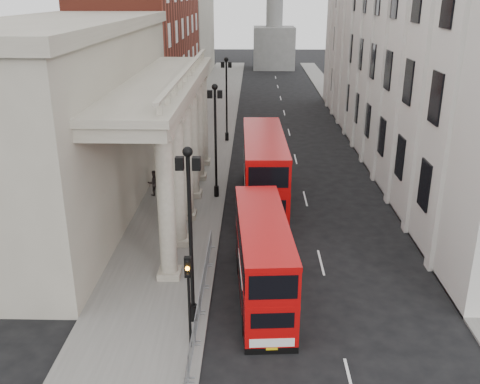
% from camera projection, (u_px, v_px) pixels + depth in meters
% --- Properties ---
extents(ground, '(260.00, 260.00, 0.00)m').
position_uv_depth(ground, '(198.00, 381.00, 21.06)').
color(ground, black).
rests_on(ground, ground).
extents(sidewalk_west, '(6.00, 140.00, 0.12)m').
position_uv_depth(sidewalk_west, '(198.00, 158.00, 49.19)').
color(sidewalk_west, slate).
rests_on(sidewalk_west, ground).
extents(sidewalk_east, '(3.00, 140.00, 0.12)m').
position_uv_depth(sidewalk_east, '(378.00, 159.00, 48.80)').
color(sidewalk_east, slate).
rests_on(sidewalk_east, ground).
extents(kerb, '(0.20, 140.00, 0.14)m').
position_uv_depth(kerb, '(230.00, 158.00, 49.12)').
color(kerb, slate).
rests_on(kerb, ground).
extents(portico_building, '(9.00, 28.00, 12.00)m').
position_uv_depth(portico_building, '(67.00, 124.00, 36.05)').
color(portico_building, gray).
rests_on(portico_building, ground).
extents(brick_building, '(9.00, 32.00, 22.00)m').
position_uv_depth(brick_building, '(147.00, 23.00, 62.38)').
color(brick_building, maroon).
rests_on(brick_building, ground).
extents(west_building_far, '(9.00, 30.00, 20.00)m').
position_uv_depth(west_building_far, '(182.00, 19.00, 92.68)').
color(west_building_far, gray).
rests_on(west_building_far, ground).
extents(east_building, '(8.00, 55.00, 25.00)m').
position_uv_depth(east_building, '(415.00, 15.00, 46.24)').
color(east_building, silver).
rests_on(east_building, ground).
extents(lamp_post_south, '(1.05, 0.44, 8.32)m').
position_uv_depth(lamp_post_south, '(190.00, 225.00, 23.10)').
color(lamp_post_south, black).
rests_on(lamp_post_south, sidewalk_west).
extents(lamp_post_mid, '(1.05, 0.44, 8.32)m').
position_uv_depth(lamp_post_mid, '(216.00, 134.00, 38.07)').
color(lamp_post_mid, black).
rests_on(lamp_post_mid, sidewalk_west).
extents(lamp_post_north, '(1.05, 0.44, 8.32)m').
position_uv_depth(lamp_post_north, '(227.00, 94.00, 53.05)').
color(lamp_post_north, black).
rests_on(lamp_post_north, sidewalk_west).
extents(traffic_light, '(0.28, 0.33, 4.30)m').
position_uv_depth(traffic_light, '(189.00, 286.00, 21.84)').
color(traffic_light, black).
rests_on(traffic_light, sidewalk_west).
extents(crowd_barriers, '(0.50, 18.75, 1.10)m').
position_uv_depth(crowd_barriers, '(195.00, 333.00, 22.92)').
color(crowd_barriers, gray).
rests_on(crowd_barriers, sidewalk_west).
extents(bus_near, '(2.99, 9.72, 4.13)m').
position_uv_depth(bus_near, '(263.00, 257.00, 26.28)').
color(bus_near, '#B30808').
rests_on(bus_near, ground).
extents(bus_far, '(3.12, 11.69, 5.01)m').
position_uv_depth(bus_far, '(264.00, 169.00, 37.91)').
color(bus_far, '#AE0808').
rests_on(bus_far, ground).
extents(pedestrian_a, '(0.73, 0.55, 1.80)m').
position_uv_depth(pedestrian_a, '(182.00, 200.00, 36.53)').
color(pedestrian_a, black).
rests_on(pedestrian_a, sidewalk_west).
extents(pedestrian_b, '(1.15, 1.05, 1.92)m').
position_uv_depth(pedestrian_b, '(154.00, 183.00, 39.66)').
color(pedestrian_b, black).
rests_on(pedestrian_b, sidewalk_west).
extents(pedestrian_c, '(0.88, 0.67, 1.63)m').
position_uv_depth(pedestrian_c, '(169.00, 193.00, 38.03)').
color(pedestrian_c, black).
rests_on(pedestrian_c, sidewalk_west).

